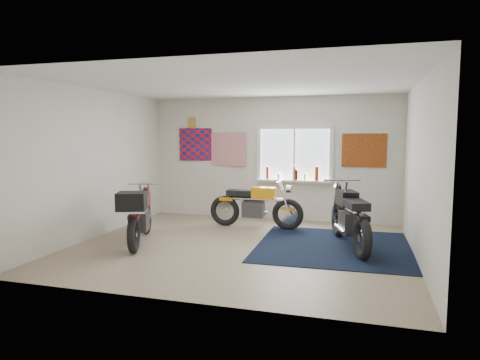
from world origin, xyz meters
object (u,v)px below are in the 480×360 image
(navy_rug, at_px, (333,246))
(black_chrome_bike, at_px, (349,219))
(yellow_triumph, at_px, (255,206))
(maroon_tourer, at_px, (139,215))

(navy_rug, height_order, black_chrome_bike, black_chrome_bike)
(yellow_triumph, bearing_deg, maroon_tourer, -128.69)
(navy_rug, height_order, yellow_triumph, yellow_triumph)
(yellow_triumph, distance_m, maroon_tourer, 2.45)
(maroon_tourer, bearing_deg, black_chrome_bike, -96.34)
(navy_rug, distance_m, black_chrome_bike, 0.54)
(yellow_triumph, relative_size, maroon_tourer, 1.01)
(navy_rug, xyz_separation_m, yellow_triumph, (-1.63, 1.08, 0.43))
(maroon_tourer, bearing_deg, yellow_triumph, -59.88)
(black_chrome_bike, bearing_deg, navy_rug, 82.94)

